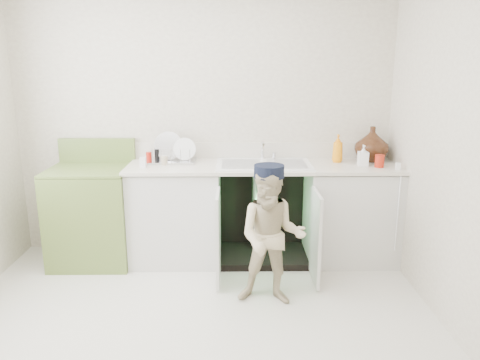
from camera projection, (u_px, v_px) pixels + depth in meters
ground at (194, 329)px, 3.24m from camera, size 3.50×3.50×0.00m
room_shell at (189, 151)px, 2.93m from camera, size 6.00×5.50×1.26m
counter_run at (266, 210)px, 4.30m from camera, size 2.44×1.02×1.22m
avocado_stove at (93, 213)px, 4.26m from camera, size 0.71×0.65×1.10m
repair_worker at (272, 236)px, 3.48m from camera, size 0.57×0.73×1.07m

